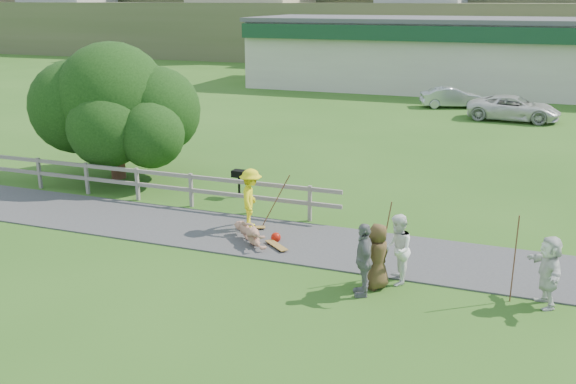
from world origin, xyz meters
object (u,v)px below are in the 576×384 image
(car_white, at_px, (514,108))
(skater_fallen, at_px, (251,233))
(skater_rider, at_px, (251,202))
(spectator_d, at_px, (548,271))
(car_silver, at_px, (452,97))
(spectator_c, at_px, (377,256))
(spectator_b, at_px, (364,260))
(bbq, at_px, (239,184))
(spectator_a, at_px, (397,250))
(tree, at_px, (115,124))

(car_white, bearing_deg, skater_fallen, 168.32)
(skater_rider, relative_size, spectator_d, 1.07)
(spectator_d, height_order, car_silver, spectator_d)
(spectator_c, distance_m, car_white, 23.62)
(spectator_b, relative_size, car_white, 0.35)
(skater_fallen, height_order, spectator_d, spectator_d)
(skater_fallen, bearing_deg, bbq, 72.79)
(spectator_d, distance_m, car_white, 23.16)
(spectator_a, xyz_separation_m, spectator_d, (3.27, -0.02, -0.04))
(spectator_b, distance_m, tree, 12.74)
(spectator_b, xyz_separation_m, car_white, (2.46, 23.97, -0.17))
(bbq, bearing_deg, skater_fallen, -58.35)
(spectator_a, bearing_deg, bbq, -140.94)
(spectator_c, bearing_deg, skater_rider, -92.32)
(spectator_b, xyz_separation_m, spectator_c, (0.21, 0.46, -0.07))
(spectator_a, relative_size, car_silver, 0.45)
(spectator_b, distance_m, car_white, 24.10)
(spectator_c, distance_m, bbq, 7.99)
(car_silver, height_order, bbq, car_silver)
(spectator_b, bearing_deg, bbq, -156.34)
(car_silver, distance_m, bbq, 21.93)
(skater_fallen, distance_m, car_silver, 25.40)
(skater_rider, bearing_deg, bbq, 11.80)
(tree, bearing_deg, skater_rider, -26.69)
(car_white, bearing_deg, tree, 146.42)
(spectator_b, height_order, tree, tree)
(skater_fallen, xyz_separation_m, spectator_a, (4.20, -1.12, 0.54))
(skater_rider, distance_m, spectator_d, 8.16)
(spectator_a, distance_m, spectator_b, 1.05)
(spectator_d, relative_size, bbq, 1.73)
(skater_fallen, distance_m, car_white, 22.81)
(spectator_d, bearing_deg, spectator_a, -109.74)
(spectator_d, bearing_deg, bbq, -136.81)
(spectator_b, bearing_deg, skater_fallen, -139.66)
(bbq, bearing_deg, car_white, 68.84)
(skater_fallen, relative_size, car_white, 0.34)
(skater_rider, bearing_deg, spectator_b, -145.33)
(spectator_a, bearing_deg, spectator_b, -46.33)
(spectator_b, height_order, spectator_d, spectator_b)
(spectator_a, bearing_deg, tree, -128.62)
(spectator_a, distance_m, spectator_c, 0.56)
(spectator_b, distance_m, bbq, 8.15)
(spectator_b, xyz_separation_m, car_silver, (-1.23, 27.28, -0.23))
(spectator_a, height_order, car_white, spectator_a)
(spectator_c, xyz_separation_m, bbq, (-5.91, 5.36, -0.31))
(bbq, bearing_deg, spectator_d, -24.39)
(skater_fallen, relative_size, bbq, 1.76)
(skater_fallen, relative_size, spectator_b, 0.96)
(car_white, xyz_separation_m, tree, (-13.38, -17.53, 1.35))
(tree, height_order, bbq, tree)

